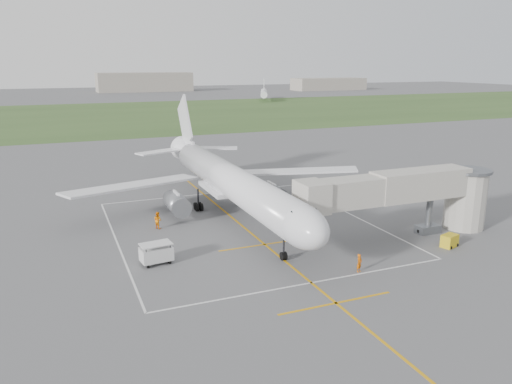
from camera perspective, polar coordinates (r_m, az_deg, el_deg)
name	(u,v)px	position (r m, az deg, el deg)	size (l,w,h in m)	color
ground	(232,217)	(60.43, -2.76, -2.93)	(700.00, 700.00, 0.00)	#505052
grass_strip	(108,116)	(186.23, -16.53, 8.37)	(700.00, 120.00, 0.02)	#334E22
apron_markings	(250,232)	(55.25, -0.72, -4.60)	(28.20, 60.00, 0.01)	#CD8D0C
airliner	(229,181)	(59.95, -3.06, 1.28)	(38.93, 46.75, 13.52)	silver
jet_bridge	(414,193)	(55.40, 17.62, -0.13)	(23.40, 5.00, 7.20)	#A9A298
gpu_unit	(450,241)	(54.45, 21.25, -5.22)	(1.98, 1.63, 1.29)	gold
baggage_cart	(156,253)	(47.44, -11.33, -6.89)	(3.04, 2.03, 1.99)	silver
ramp_worker_nose	(359,263)	(45.83, 11.72, -7.94)	(0.61, 0.40, 1.67)	#D95C06
ramp_worker_wing	(158,220)	(57.27, -11.17, -3.17)	(0.94, 0.73, 1.94)	orange
distant_hangars	(52,86)	(319.81, -22.26, 11.17)	(345.00, 49.00, 12.00)	gray
distant_aircraft	(94,99)	(218.58, -18.03, 10.04)	(178.40, 62.11, 8.85)	silver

